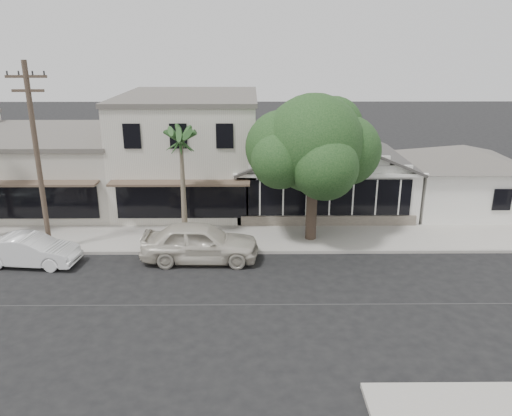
{
  "coord_description": "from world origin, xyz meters",
  "views": [
    {
      "loc": [
        0.79,
        -17.21,
        9.71
      ],
      "look_at": [
        1.0,
        6.0,
        1.98
      ],
      "focal_mm": 35.0,
      "sensor_mm": 36.0,
      "label": 1
    }
  ],
  "objects_px": {
    "car_1": "(30,250)",
    "shade_tree": "(312,146)",
    "utility_pole": "(37,156)",
    "car_0": "(200,242)"
  },
  "relations": [
    {
      "from": "car_1",
      "to": "shade_tree",
      "type": "height_order",
      "value": "shade_tree"
    },
    {
      "from": "utility_pole",
      "to": "car_0",
      "type": "height_order",
      "value": "utility_pole"
    },
    {
      "from": "car_0",
      "to": "car_1",
      "type": "relative_size",
      "value": 1.25
    },
    {
      "from": "utility_pole",
      "to": "car_0",
      "type": "bearing_deg",
      "value": -7.66
    },
    {
      "from": "car_1",
      "to": "shade_tree",
      "type": "xyz_separation_m",
      "value": [
        13.05,
        3.0,
        4.21
      ]
    },
    {
      "from": "utility_pole",
      "to": "shade_tree",
      "type": "xyz_separation_m",
      "value": [
        12.75,
        1.59,
        0.13
      ]
    },
    {
      "from": "shade_tree",
      "to": "utility_pole",
      "type": "bearing_deg",
      "value": -172.91
    },
    {
      "from": "utility_pole",
      "to": "car_1",
      "type": "distance_m",
      "value": 4.33
    },
    {
      "from": "utility_pole",
      "to": "shade_tree",
      "type": "relative_size",
      "value": 1.2
    },
    {
      "from": "utility_pole",
      "to": "car_1",
      "type": "bearing_deg",
      "value": -102.14
    }
  ]
}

